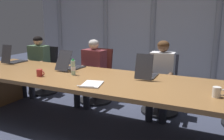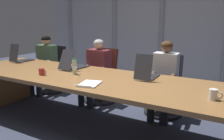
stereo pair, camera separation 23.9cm
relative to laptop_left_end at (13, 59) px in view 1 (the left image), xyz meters
The scene contains 16 objects.
ground_plane 2.02m from the laptop_left_end, ahead, with size 12.82×12.82×0.00m, color #383D51.
conference_table 1.87m from the laptop_left_end, ahead, with size 4.40×1.19×0.73m.
curtain_backdrop 3.12m from the laptop_left_end, 52.87° to the left, with size 6.41×0.17×3.04m.
laptop_left_end is the anchor object (origin of this frame).
laptop_left_mid 1.21m from the laptop_left_end, ahead, with size 0.26×0.49×0.31m.
laptop_center 2.43m from the laptop_left_end, ahead, with size 0.25×0.44×0.33m.
office_chair_left_end 0.86m from the laptop_left_end, 89.57° to the left, with size 0.60×0.60×0.93m.
office_chair_left_mid 1.51m from the laptop_left_end, 30.62° to the left, with size 0.60×0.60×0.96m.
office_chair_center 2.59m from the laptop_left_end, 16.78° to the left, with size 0.60×0.60×0.93m.
person_left_end 0.59m from the laptop_left_end, 93.06° to the left, with size 0.42×0.56×1.15m.
person_left_mid 1.37m from the laptop_left_end, 25.16° to the left, with size 0.45×0.57×1.14m.
person_center 2.55m from the laptop_left_end, 13.09° to the left, with size 0.40×0.56×1.17m.
water_bottle_primary 1.50m from the laptop_left_end, 11.36° to the right, with size 0.06×0.06×0.22m.
coffee_mug_near 3.35m from the laptop_left_end, ahead, with size 0.13×0.08×0.11m.
coffee_mug_far 1.24m from the laptop_left_end, 26.87° to the right, with size 0.13×0.08×0.09m.
spiral_notepad 2.06m from the laptop_left_end, 17.59° to the right, with size 0.29×0.35×0.03m.
Camera 1 is at (1.55, -2.72, 1.52)m, focal length 38.98 mm.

